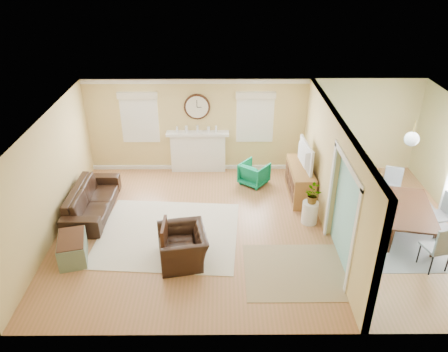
{
  "coord_description": "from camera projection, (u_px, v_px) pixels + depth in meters",
  "views": [
    {
      "loc": [
        -0.85,
        -8.09,
        5.74
      ],
      "look_at": [
        -0.8,
        0.3,
        1.2
      ],
      "focal_mm": 35.0,
      "sensor_mm": 36.0,
      "label": 1
    }
  ],
  "objects": [
    {
      "name": "rug_grey",
      "position": [
        404.0,
        232.0,
        9.74
      ],
      "size": [
        2.21,
        2.76,
        0.01
      ],
      "primitive_type": "cube",
      "color": "gray",
      "rests_on": "floor"
    },
    {
      "name": "rug_cream",
      "position": [
        168.0,
        234.0,
        9.68
      ],
      "size": [
        3.21,
        2.84,
        0.02
      ],
      "primitive_type": "cube",
      "rotation": [
        0.0,
        0.0,
        -0.07
      ],
      "color": "beige",
      "rests_on": "floor"
    },
    {
      "name": "wall_left",
      "position": [
        49.0,
        179.0,
        9.21
      ],
      "size": [
        0.02,
        6.0,
        2.6
      ],
      "primitive_type": "cube",
      "color": "#D1BA73",
      "rests_on": "ground"
    },
    {
      "name": "floor",
      "position": [
        259.0,
        229.0,
        9.85
      ],
      "size": [
        9.0,
        9.0,
        0.0
      ],
      "primitive_type": "plane",
      "color": "#9B6B3E",
      "rests_on": "ground"
    },
    {
      "name": "pendant",
      "position": [
        412.0,
        139.0,
        8.82
      ],
      "size": [
        0.3,
        0.3,
        0.55
      ],
      "color": "gold",
      "rests_on": "ceiling"
    },
    {
      "name": "window_right",
      "position": [
        255.0,
        114.0,
        11.66
      ],
      "size": [
        1.05,
        0.13,
        1.42
      ],
      "color": "white",
      "rests_on": "wall_back"
    },
    {
      "name": "wall_clock",
      "position": [
        197.0,
        107.0,
        11.57
      ],
      "size": [
        0.7,
        0.07,
        0.7
      ],
      "color": "#3E1D10",
      "rests_on": "wall_back"
    },
    {
      "name": "dining_table",
      "position": [
        407.0,
        220.0,
        9.59
      ],
      "size": [
        1.35,
        1.99,
        0.64
      ],
      "primitive_type": "imported",
      "rotation": [
        0.0,
        0.0,
        1.38
      ],
      "color": "#3E1D10",
      "rests_on": "floor"
    },
    {
      "name": "partition",
      "position": [
        330.0,
        170.0,
        9.46
      ],
      "size": [
        0.17,
        6.0,
        2.6
      ],
      "color": "#D1BA73",
      "rests_on": "ground"
    },
    {
      "name": "rug_jute",
      "position": [
        297.0,
        271.0,
        8.58
      ],
      "size": [
        2.06,
        1.69,
        0.01
      ],
      "primitive_type": "cube",
      "rotation": [
        0.0,
        0.0,
        0.0
      ],
      "color": "tan",
      "rests_on": "floor"
    },
    {
      "name": "fireplace",
      "position": [
        198.0,
        151.0,
        12.09
      ],
      "size": [
        1.7,
        0.3,
        1.17
      ],
      "color": "white",
      "rests_on": "ground"
    },
    {
      "name": "dining_chair_e",
      "position": [
        441.0,
        212.0,
        9.43
      ],
      "size": [
        0.51,
        0.51,
        0.97
      ],
      "color": "gray",
      "rests_on": "floor"
    },
    {
      "name": "ceiling",
      "position": [
        265.0,
        121.0,
        8.61
      ],
      "size": [
        9.0,
        6.0,
        0.02
      ],
      "primitive_type": "cube",
      "color": "white",
      "rests_on": "wall_back"
    },
    {
      "name": "credenza",
      "position": [
        300.0,
        181.0,
        10.98
      ],
      "size": [
        0.53,
        1.55,
        0.8
      ],
      "color": "#A06C35",
      "rests_on": "floor"
    },
    {
      "name": "wall_back",
      "position": [
        253.0,
        126.0,
        11.87
      ],
      "size": [
        9.0,
        0.02,
        2.6
      ],
      "primitive_type": "cube",
      "color": "#D1BA73",
      "rests_on": "ground"
    },
    {
      "name": "trunk",
      "position": [
        73.0,
        248.0,
        8.83
      ],
      "size": [
        0.73,
        0.97,
        0.5
      ],
      "color": "gray",
      "rests_on": "floor"
    },
    {
      "name": "sofa",
      "position": [
        92.0,
        200.0,
        10.32
      ],
      "size": [
        0.89,
        2.25,
        0.66
      ],
      "primitive_type": "imported",
      "rotation": [
        0.0,
        0.0,
        1.56
      ],
      "color": "black",
      "rests_on": "floor"
    },
    {
      "name": "green_chair",
      "position": [
        254.0,
        173.0,
        11.55
      ],
      "size": [
        0.92,
        0.92,
        0.61
      ],
      "primitive_type": "imported",
      "rotation": [
        0.0,
        0.0,
        2.49
      ],
      "color": "#0E7440",
      "rests_on": "floor"
    },
    {
      "name": "garden_stool",
      "position": [
        310.0,
        212.0,
        9.96
      ],
      "size": [
        0.36,
        0.36,
        0.53
      ],
      "primitive_type": "cylinder",
      "color": "white",
      "rests_on": "floor"
    },
    {
      "name": "tv",
      "position": [
        302.0,
        155.0,
        10.64
      ],
      "size": [
        0.24,
        1.13,
        0.65
      ],
      "primitive_type": "imported",
      "rotation": [
        0.0,
        0.0,
        1.65
      ],
      "color": "black",
      "rests_on": "credenza"
    },
    {
      "name": "wall_front",
      "position": [
        278.0,
        274.0,
        6.59
      ],
      "size": [
        9.0,
        0.02,
        2.6
      ],
      "primitive_type": "cube",
      "color": "#D1BA73",
      "rests_on": "ground"
    },
    {
      "name": "potted_plant",
      "position": [
        312.0,
        194.0,
        9.73
      ],
      "size": [
        0.46,
        0.48,
        0.43
      ],
      "primitive_type": "imported",
      "rotation": [
        0.0,
        0.0,
        1.96
      ],
      "color": "#337F33",
      "rests_on": "garden_stool"
    },
    {
      "name": "eames_chair",
      "position": [
        183.0,
        246.0,
        8.73
      ],
      "size": [
        1.11,
        1.22,
        0.69
      ],
      "primitive_type": "imported",
      "rotation": [
        0.0,
        0.0,
        -1.38
      ],
      "color": "black",
      "rests_on": "floor"
    },
    {
      "name": "dining_chair_s",
      "position": [
        437.0,
        242.0,
        8.41
      ],
      "size": [
        0.56,
        0.56,
        1.04
      ],
      "color": "gray",
      "rests_on": "floor"
    },
    {
      "name": "dining_chair_n",
      "position": [
        393.0,
        185.0,
        10.51
      ],
      "size": [
        0.53,
        0.53,
        0.95
      ],
      "color": "gray",
      "rests_on": "floor"
    },
    {
      "name": "window_left",
      "position": [
        139.0,
        114.0,
        11.64
      ],
      "size": [
        1.05,
        0.13,
        1.42
      ],
      "color": "white",
      "rests_on": "wall_back"
    },
    {
      "name": "dining_chair_w",
      "position": [
        382.0,
        212.0,
        9.47
      ],
      "size": [
        0.51,
        0.51,
        0.92
      ],
      "color": "white",
      "rests_on": "floor"
    }
  ]
}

